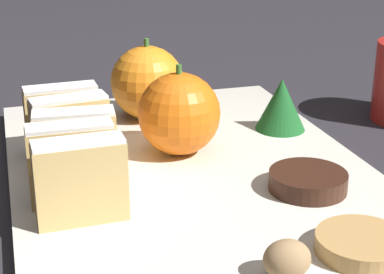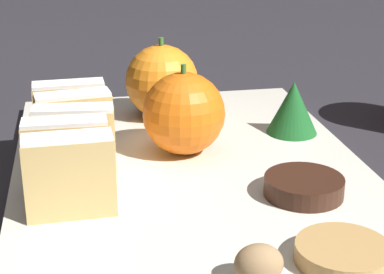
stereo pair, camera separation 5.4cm
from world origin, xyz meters
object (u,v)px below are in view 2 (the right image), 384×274
object	(u,v)px
walnut	(259,264)
orange_near	(162,81)
orange_far	(184,113)
chocolate_cookie	(304,186)

from	to	relation	value
walnut	orange_near	bearing A→B (deg)	92.66
orange_near	orange_far	bearing A→B (deg)	-86.89
walnut	chocolate_cookie	world-z (taller)	walnut
orange_near	chocolate_cookie	world-z (taller)	orange_near
walnut	chocolate_cookie	xyz separation A→B (m)	(0.07, 0.11, -0.00)
orange_near	chocolate_cookie	xyz separation A→B (m)	(0.08, -0.21, -0.03)
orange_far	orange_near	bearing A→B (deg)	93.11
orange_near	orange_far	xyz separation A→B (m)	(0.01, -0.10, -0.00)
orange_near	walnut	world-z (taller)	orange_near
walnut	orange_far	bearing A→B (deg)	92.44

